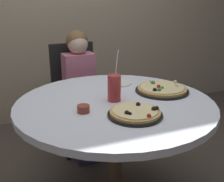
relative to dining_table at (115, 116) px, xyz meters
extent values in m
cylinder|color=silver|center=(0.00, 0.00, 0.08)|extent=(1.20, 1.20, 0.04)
cylinder|color=#4C3826|center=(0.00, 0.00, -0.29)|extent=(0.09, 0.09, 0.69)
cube|color=black|center=(0.00, 0.84, -0.22)|extent=(0.42, 0.42, 0.04)
cube|color=black|center=(-0.01, 1.02, 0.04)|extent=(0.40, 0.06, 0.52)
cylinder|color=black|center=(-0.16, 0.66, -0.45)|extent=(0.04, 0.04, 0.41)
cylinder|color=black|center=(0.18, 0.68, -0.45)|extent=(0.04, 0.04, 0.41)
cylinder|color=black|center=(-0.18, 1.00, -0.45)|extent=(0.04, 0.04, 0.41)
cylinder|color=black|center=(0.16, 1.02, -0.45)|extent=(0.04, 0.04, 0.41)
cube|color=#3F4766|center=(0.01, 0.68, -0.43)|extent=(0.25, 0.33, 0.45)
cube|color=#CC728C|center=(0.00, 0.82, 0.02)|extent=(0.27, 0.17, 0.44)
sphere|color=beige|center=(0.00, 0.82, 0.32)|extent=(0.17, 0.17, 0.17)
sphere|color=brown|center=(0.00, 0.84, 0.34)|extent=(0.18, 0.18, 0.18)
cylinder|color=black|center=(0.02, -0.24, 0.11)|extent=(0.29, 0.29, 0.01)
cylinder|color=tan|center=(0.02, -0.24, 0.12)|extent=(0.27, 0.27, 0.02)
cylinder|color=beige|center=(0.02, -0.24, 0.13)|extent=(0.24, 0.24, 0.01)
sphere|color=#B2231E|center=(0.04, -0.35, 0.14)|extent=(0.02, 0.02, 0.02)
sphere|color=black|center=(-0.03, -0.28, 0.14)|extent=(0.02, 0.02, 0.02)
sphere|color=black|center=(-0.05, -0.27, 0.14)|extent=(0.02, 0.02, 0.02)
sphere|color=black|center=(0.11, -0.28, 0.14)|extent=(0.03, 0.03, 0.03)
sphere|color=black|center=(0.06, -0.18, 0.14)|extent=(0.03, 0.03, 0.03)
sphere|color=black|center=(0.12, -0.27, 0.14)|extent=(0.03, 0.03, 0.03)
cylinder|color=black|center=(0.36, 0.06, 0.11)|extent=(0.35, 0.35, 0.01)
cylinder|color=tan|center=(0.36, 0.06, 0.12)|extent=(0.32, 0.32, 0.02)
cylinder|color=beige|center=(0.36, 0.06, 0.13)|extent=(0.29, 0.29, 0.01)
sphere|color=beige|center=(0.48, 0.09, 0.14)|extent=(0.03, 0.03, 0.03)
sphere|color=beige|center=(0.45, 0.03, 0.14)|extent=(0.02, 0.02, 0.02)
sphere|color=#387F33|center=(0.34, 0.02, 0.14)|extent=(0.02, 0.02, 0.02)
sphere|color=#387F33|center=(0.34, 0.14, 0.14)|extent=(0.03, 0.03, 0.03)
sphere|color=beige|center=(0.34, 0.18, 0.14)|extent=(0.02, 0.02, 0.02)
sphere|color=black|center=(0.27, 0.00, 0.14)|extent=(0.03, 0.03, 0.03)
sphere|color=#387F33|center=(0.30, -0.01, 0.14)|extent=(0.03, 0.03, 0.03)
sphere|color=#B2231E|center=(0.33, 0.05, 0.14)|extent=(0.03, 0.03, 0.03)
cylinder|color=#B73333|center=(0.00, 0.01, 0.18)|extent=(0.08, 0.08, 0.16)
cylinder|color=white|center=(0.01, 0.01, 0.30)|extent=(0.03, 0.02, 0.22)
cylinder|color=brown|center=(-0.22, -0.09, 0.12)|extent=(0.07, 0.07, 0.04)
cylinder|color=white|center=(0.16, 0.32, 0.10)|extent=(0.18, 0.18, 0.01)
camera|label=1|loc=(-0.61, -1.48, 0.71)|focal=45.73mm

